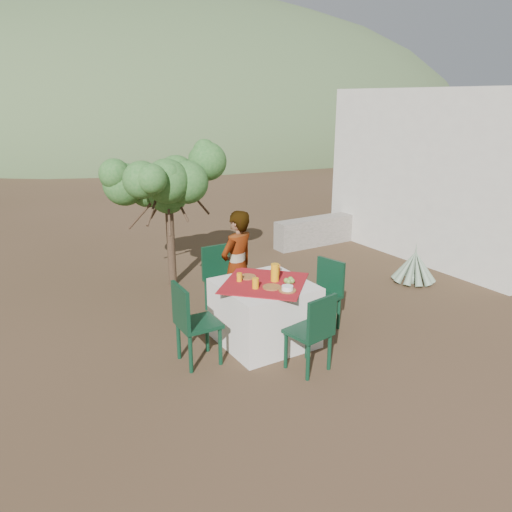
{
  "coord_description": "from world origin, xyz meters",
  "views": [
    {
      "loc": [
        -2.84,
        -4.26,
        2.84
      ],
      "look_at": [
        0.21,
        0.79,
        0.96
      ],
      "focal_mm": 35.0,
      "sensor_mm": 36.0,
      "label": 1
    }
  ],
  "objects": [
    {
      "name": "ground",
      "position": [
        0.0,
        0.0,
        0.0
      ],
      "size": [
        160.0,
        160.0,
        0.0
      ],
      "primitive_type": "plane",
      "color": "#392B1A",
      "rests_on": "ground"
    },
    {
      "name": "table",
      "position": [
        0.09,
        0.39,
        0.38
      ],
      "size": [
        1.3,
        1.3,
        0.76
      ],
      "color": "silver",
      "rests_on": "ground"
    },
    {
      "name": "chair_far",
      "position": [
        0.06,
        1.5,
        0.51
      ],
      "size": [
        0.43,
        0.43,
        0.91
      ],
      "rotation": [
        0.0,
        0.0,
        -0.02
      ],
      "color": "black",
      "rests_on": "ground"
    },
    {
      "name": "chair_near",
      "position": [
        0.16,
        -0.48,
        0.5
      ],
      "size": [
        0.47,
        0.47,
        0.89
      ],
      "rotation": [
        0.0,
        0.0,
        3.3
      ],
      "color": "black",
      "rests_on": "ground"
    },
    {
      "name": "chair_left",
      "position": [
        -0.88,
        0.35,
        0.52
      ],
      "size": [
        0.45,
        0.45,
        0.94
      ],
      "rotation": [
        0.0,
        0.0,
        1.54
      ],
      "color": "black",
      "rests_on": "ground"
    },
    {
      "name": "chair_right",
      "position": [
        0.95,
        0.33,
        0.5
      ],
      "size": [
        0.5,
        0.5,
        0.89
      ],
      "rotation": [
        0.0,
        0.0,
        4.96
      ],
      "color": "black",
      "rests_on": "ground"
    },
    {
      "name": "person",
      "position": [
        0.11,
        1.1,
        0.75
      ],
      "size": [
        0.63,
        0.52,
        1.49
      ],
      "primitive_type": "imported",
      "rotation": [
        0.0,
        0.0,
        3.48
      ],
      "color": "#8C6651",
      "rests_on": "ground"
    },
    {
      "name": "shrub_tree",
      "position": [
        -0.07,
        2.84,
        1.53
      ],
      "size": [
        1.65,
        1.62,
        1.94
      ],
      "color": "#4A3625",
      "rests_on": "ground"
    },
    {
      "name": "agave",
      "position": [
        3.24,
        0.88,
        0.25
      ],
      "size": [
        0.69,
        0.7,
        0.74
      ],
      "rotation": [
        0.0,
        0.0,
        0.39
      ],
      "color": "gray",
      "rests_on": "ground"
    },
    {
      "name": "guesthouse",
      "position": [
        5.6,
        1.8,
        1.5
      ],
      "size": [
        3.2,
        4.2,
        3.0
      ],
      "primitive_type": "cube",
      "color": "silver",
      "rests_on": "ground"
    },
    {
      "name": "stone_wall",
      "position": [
        3.6,
        3.4,
        0.28
      ],
      "size": [
        2.6,
        0.35,
        0.55
      ],
      "primitive_type": "cube",
      "color": "gray",
      "rests_on": "ground"
    },
    {
      "name": "hill_near_right",
      "position": [
        12.0,
        36.0,
        0.0
      ],
      "size": [
        48.0,
        48.0,
        20.0
      ],
      "primitive_type": "ellipsoid",
      "color": "#3C522E",
      "rests_on": "ground"
    },
    {
      "name": "hill_far_right",
      "position": [
        28.0,
        46.0,
        0.0
      ],
      "size": [
        36.0,
        36.0,
        14.0
      ],
      "primitive_type": "ellipsoid",
      "color": "gray",
      "rests_on": "ground"
    },
    {
      "name": "plate_far",
      "position": [
        0.0,
        0.65,
        0.77
      ],
      "size": [
        0.21,
        0.21,
        0.01
      ],
      "primitive_type": "cylinder",
      "color": "brown",
      "rests_on": "table"
    },
    {
      "name": "plate_near",
      "position": [
        0.07,
        0.21,
        0.77
      ],
      "size": [
        0.22,
        0.22,
        0.01
      ],
      "primitive_type": "cylinder",
      "color": "brown",
      "rests_on": "table"
    },
    {
      "name": "glass_far",
      "position": [
        -0.14,
        0.58,
        0.81
      ],
      "size": [
        0.06,
        0.06,
        0.1
      ],
      "primitive_type": "cylinder",
      "color": "orange",
      "rests_on": "table"
    },
    {
      "name": "glass_near",
      "position": [
        -0.1,
        0.29,
        0.82
      ],
      "size": [
        0.08,
        0.08,
        0.12
      ],
      "primitive_type": "cylinder",
      "color": "orange",
      "rests_on": "table"
    },
    {
      "name": "juice_pitcher",
      "position": [
        0.22,
        0.37,
        0.87
      ],
      "size": [
        0.1,
        0.1,
        0.21
      ],
      "primitive_type": "cylinder",
      "color": "orange",
      "rests_on": "table"
    },
    {
      "name": "bowl_plate",
      "position": [
        0.17,
        0.03,
        0.77
      ],
      "size": [
        0.2,
        0.2,
        0.01
      ],
      "primitive_type": "cylinder",
      "color": "brown",
      "rests_on": "table"
    },
    {
      "name": "white_bowl",
      "position": [
        0.17,
        0.03,
        0.8
      ],
      "size": [
        0.13,
        0.13,
        0.05
      ],
      "primitive_type": "cylinder",
      "color": "white",
      "rests_on": "bowl_plate"
    },
    {
      "name": "jar_left",
      "position": [
        0.37,
        0.55,
        0.81
      ],
      "size": [
        0.06,
        0.06,
        0.1
      ],
      "primitive_type": "cylinder",
      "color": "orange",
      "rests_on": "table"
    },
    {
      "name": "jar_right",
      "position": [
        0.43,
        0.62,
        0.81
      ],
      "size": [
        0.06,
        0.06,
        0.09
      ],
      "primitive_type": "cylinder",
      "color": "orange",
      "rests_on": "table"
    },
    {
      "name": "napkin_holder",
      "position": [
        0.31,
        0.5,
        0.8
      ],
      "size": [
        0.07,
        0.06,
        0.08
      ],
      "primitive_type": "cube",
      "rotation": [
        0.0,
        0.0,
        -0.38
      ],
      "color": "white",
      "rests_on": "table"
    },
    {
      "name": "fruit_cluster",
      "position": [
        0.32,
        0.22,
        0.79
      ],
      "size": [
        0.13,
        0.12,
        0.07
      ],
      "color": "olive",
      "rests_on": "table"
    }
  ]
}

